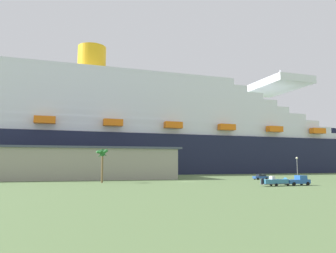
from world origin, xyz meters
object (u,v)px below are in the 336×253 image
(palm_tree, at_px, (102,156))
(parked_car_blue_suv, at_px, (261,177))
(street_lamp, at_px, (297,165))
(pickup_truck, at_px, (298,181))
(parked_car_yellow_taxi, at_px, (43,177))
(parked_car_white_van, at_px, (78,177))
(small_boat_on_trailer, at_px, (277,181))
(cruise_ship, at_px, (156,135))

(palm_tree, relative_size, parked_car_blue_suv, 1.88)
(street_lamp, bearing_deg, pickup_truck, -123.54)
(palm_tree, bearing_deg, pickup_truck, -24.60)
(palm_tree, bearing_deg, parked_car_yellow_taxi, 130.13)
(parked_car_white_van, bearing_deg, street_lamp, -20.37)
(parked_car_white_van, relative_size, parked_car_yellow_taxi, 1.01)
(palm_tree, bearing_deg, small_boat_on_trailer, -28.61)
(parked_car_white_van, relative_size, parked_car_blue_suv, 1.02)
(pickup_truck, distance_m, street_lamp, 20.74)
(parked_car_yellow_taxi, bearing_deg, parked_car_white_van, -0.19)
(pickup_truck, xyz_separation_m, parked_car_white_van, (-49.40, 39.58, -0.21))
(parked_car_blue_suv, relative_size, parked_car_yellow_taxi, 0.99)
(parked_car_yellow_taxi, bearing_deg, small_boat_on_trailer, -36.81)
(pickup_truck, bearing_deg, small_boat_on_trailer, -172.86)
(palm_tree, height_order, street_lamp, palm_tree)
(cruise_ship, xyz_separation_m, parked_car_blue_suv, (20.38, -66.98, -18.32))
(cruise_ship, distance_m, palm_tree, 79.55)
(cruise_ship, relative_size, palm_tree, 32.50)
(parked_car_yellow_taxi, bearing_deg, parked_car_blue_suv, -11.74)
(pickup_truck, relative_size, parked_car_yellow_taxi, 1.27)
(cruise_ship, bearing_deg, small_boat_on_trailer, -83.97)
(parked_car_white_van, bearing_deg, parked_car_yellow_taxi, 179.81)
(street_lamp, xyz_separation_m, parked_car_yellow_taxi, (-70.71, 22.57, -3.62))
(cruise_ship, distance_m, street_lamp, 82.07)
(palm_tree, xyz_separation_m, parked_car_yellow_taxi, (-17.05, 20.22, -5.96))
(small_boat_on_trailer, distance_m, palm_tree, 42.35)
(pickup_truck, height_order, street_lamp, street_lamp)
(cruise_ship, bearing_deg, street_lamp, -70.64)
(parked_car_yellow_taxi, bearing_deg, cruise_ship, 50.65)
(pickup_truck, relative_size, small_boat_on_trailer, 0.70)
(small_boat_on_trailer, bearing_deg, cruise_ship, 96.03)
(parked_car_blue_suv, bearing_deg, parked_car_yellow_taxi, 168.26)
(cruise_ship, xyz_separation_m, small_boat_on_trailer, (9.92, -93.92, -18.19))
(palm_tree, height_order, parked_car_yellow_taxi, palm_tree)
(pickup_truck, bearing_deg, street_lamp, 56.46)
(small_boat_on_trailer, relative_size, street_lamp, 1.24)
(parked_car_white_van, bearing_deg, small_boat_on_trailer, -42.56)
(pickup_truck, relative_size, street_lamp, 0.87)
(pickup_truck, xyz_separation_m, palm_tree, (-42.36, 19.39, 5.75))
(small_boat_on_trailer, xyz_separation_m, parked_car_white_van, (-43.86, 40.28, -0.13))
(pickup_truck, bearing_deg, parked_car_yellow_taxi, 146.30)
(palm_tree, xyz_separation_m, parked_car_blue_suv, (47.28, 6.85, -5.96))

